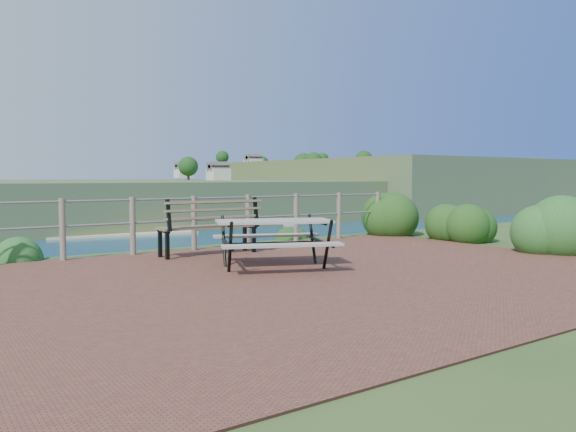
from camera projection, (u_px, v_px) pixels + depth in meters
name	position (u px, v px, depth m)	size (l,w,h in m)	color
ground	(300.00, 278.00, 7.59)	(10.00, 7.00, 0.12)	brown
safety_railing	(194.00, 220.00, 10.30)	(9.40, 0.10, 1.00)	#6B5B4C
distant_bay	(346.00, 183.00, 272.05)	(290.00, 232.36, 24.00)	#3A552A
picnic_table	(274.00, 238.00, 8.30)	(1.82, 1.37, 0.71)	gray
park_bench	(208.00, 218.00, 9.68)	(1.76, 0.47, 0.99)	brown
shrub_right_front	(464.00, 240.00, 12.08)	(1.29, 1.29, 1.83)	#244916
shrub_right_back	(554.00, 252.00, 10.15)	(1.27, 1.27, 1.81)	#205722
shrub_right_edge	(389.00, 234.00, 13.38)	(1.19, 1.19, 1.70)	#244916
shrub_lip_west	(4.00, 261.00, 9.15)	(0.83, 0.83, 0.59)	#205722
shrub_lip_east	(285.00, 238.00, 12.53)	(0.71, 0.71, 0.42)	#244916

